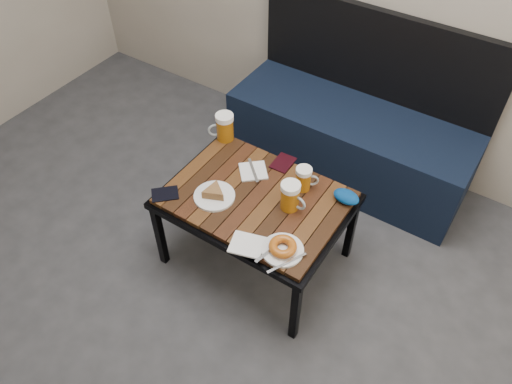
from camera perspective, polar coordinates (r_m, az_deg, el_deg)
The scene contains 12 objects.
bench at distance 2.99m, azimuth 10.83°, elevation 6.41°, with size 1.40×0.50×0.95m.
cafe_table at distance 2.34m, azimuth 0.00°, elevation -1.22°, with size 0.84×0.62×0.47m.
beer_mug_left at distance 2.57m, azimuth -3.64°, elevation 7.43°, with size 0.13×0.13×0.15m.
beer_mug_centre at distance 2.31m, azimuth 5.49°, elevation 1.55°, with size 0.11×0.10×0.12m.
beer_mug_right at distance 2.22m, azimuth 3.98°, elevation -0.48°, with size 0.13×0.09×0.14m.
plate_pie at distance 2.30m, azimuth -4.80°, elevation -0.21°, with size 0.19×0.19×0.05m.
plate_bagel at distance 2.09m, azimuth 3.05°, elevation -6.43°, with size 0.19×0.23×0.05m.
napkin_left at distance 2.42m, azimuth -0.32°, elevation 2.41°, with size 0.18×0.18×0.01m.
napkin_right at distance 2.12m, azimuth -1.03°, elevation -6.05°, with size 0.17×0.16×0.01m.
passport_navy at distance 2.35m, azimuth -10.36°, elevation -0.22°, with size 0.09×0.12×0.01m, color black.
passport_burgundy at distance 2.47m, azimuth 3.10°, elevation 3.35°, with size 0.09×0.13×0.01m, color black.
knit_pouch at distance 2.31m, azimuth 10.28°, elevation -0.53°, with size 0.13×0.08×0.05m, color #05107D.
Camera 1 is at (0.94, -0.43, 2.15)m, focal length 35.00 mm.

